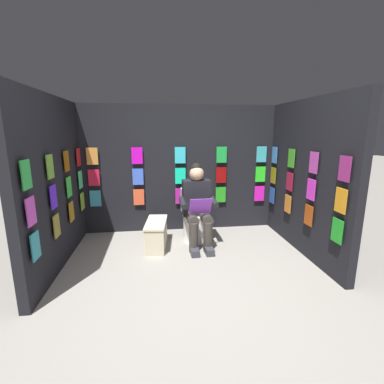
# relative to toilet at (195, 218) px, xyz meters

# --- Properties ---
(ground_plane) EXTENTS (30.00, 30.00, 0.00)m
(ground_plane) POSITION_rel_toilet_xyz_m (0.18, 1.61, -0.33)
(ground_plane) COLOR gray
(display_wall_back) EXTENTS (3.20, 0.14, 2.05)m
(display_wall_back) POSITION_rel_toilet_xyz_m (0.18, -0.50, 0.70)
(display_wall_back) COLOR black
(display_wall_back) RESTS_ON ground
(display_wall_left) EXTENTS (0.14, 2.06, 2.05)m
(display_wall_left) POSITION_rel_toilet_xyz_m (-1.42, 0.58, 0.70)
(display_wall_left) COLOR black
(display_wall_left) RESTS_ON ground
(display_wall_right) EXTENTS (0.14, 2.06, 2.05)m
(display_wall_right) POSITION_rel_toilet_xyz_m (1.78, 0.58, 0.70)
(display_wall_right) COLOR black
(display_wall_right) RESTS_ON ground
(toilet) EXTENTS (0.41, 0.56, 0.77)m
(toilet) POSITION_rel_toilet_xyz_m (0.00, 0.00, 0.00)
(toilet) COLOR white
(toilet) RESTS_ON ground
(person_reading) EXTENTS (0.53, 0.69, 1.19)m
(person_reading) POSITION_rel_toilet_xyz_m (-0.01, 0.23, 0.27)
(person_reading) COLOR black
(person_reading) RESTS_ON ground
(comic_longbox_near) EXTENTS (0.34, 0.68, 0.38)m
(comic_longbox_near) POSITION_rel_toilet_xyz_m (0.59, 0.24, -0.13)
(comic_longbox_near) COLOR beige
(comic_longbox_near) RESTS_ON ground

